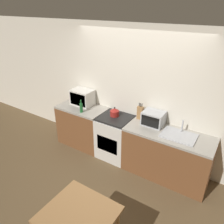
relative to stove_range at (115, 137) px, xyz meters
name	(u,v)px	position (x,y,z in m)	size (l,w,h in m)	color
ground_plane	(101,184)	(0.24, -0.85, -0.45)	(16.00, 16.00, 0.00)	brown
wall_back	(135,95)	(0.24, 0.34, 0.85)	(10.00, 0.06, 2.60)	silver
counter_left_run	(83,125)	(-0.84, 0.00, 0.00)	(1.05, 0.62, 0.90)	brown
counter_right_run	(166,155)	(1.08, 0.00, 0.00)	(1.52, 0.62, 0.90)	brown
stove_range	(115,137)	(0.00, 0.00, 0.00)	(0.64, 0.62, 0.90)	silver
kettle	(115,112)	(-0.05, 0.04, 0.53)	(0.18, 0.18, 0.19)	maroon
microwave	(82,97)	(-0.92, 0.12, 0.62)	(0.46, 0.33, 0.33)	silver
bottle	(81,107)	(-0.70, -0.18, 0.56)	(0.06, 0.06, 0.27)	#1E662D
knife_block	(140,113)	(0.43, 0.20, 0.58)	(0.11, 0.06, 0.33)	#9E7042
toaster_oven	(153,118)	(0.72, 0.13, 0.58)	(0.38, 0.31, 0.25)	#ADAFB5
sink_basin	(179,135)	(1.25, 0.01, 0.47)	(0.56, 0.40, 0.24)	#ADAFB5
dining_table	(79,220)	(0.73, -1.96, 0.19)	(0.80, 0.74, 0.75)	#9E7042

